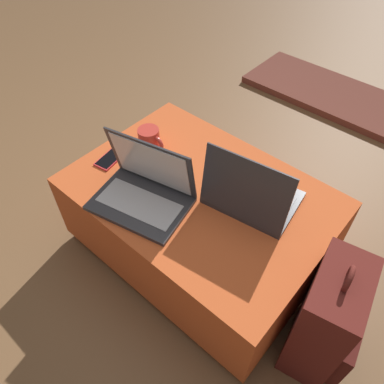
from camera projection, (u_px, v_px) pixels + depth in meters
name	position (u px, v px, depth m)	size (l,w,h in m)	color
ground_plane	(199.00, 248.00, 1.75)	(14.00, 14.00, 0.00)	brown
ottoman	(199.00, 222.00, 1.60)	(1.01, 0.71, 0.39)	maroon
laptop_near	(144.00, 190.00, 1.39)	(0.40, 0.31, 0.25)	#333338
laptop_far	(250.00, 195.00, 1.37)	(0.36, 0.30, 0.26)	#333338
cell_phone	(112.00, 157.00, 1.58)	(0.10, 0.16, 0.01)	red
backpack	(327.00, 321.00, 1.26)	(0.25, 0.31, 0.55)	#5B1E19
coffee_mug	(150.00, 139.00, 1.60)	(0.13, 0.09, 0.09)	red
fireplace_hearth	(348.00, 101.00, 2.52)	(1.40, 0.50, 0.04)	brown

